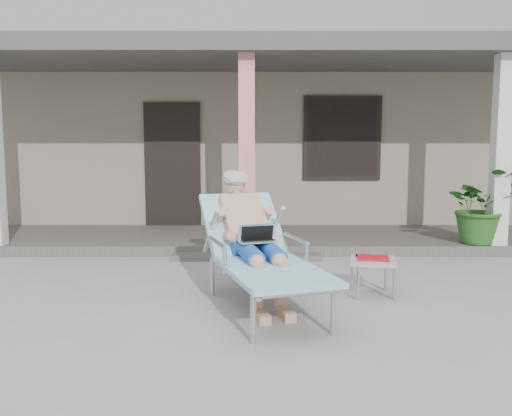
{
  "coord_description": "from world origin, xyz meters",
  "views": [
    {
      "loc": [
        0.12,
        -5.33,
        1.56
      ],
      "look_at": [
        0.13,
        0.6,
        0.85
      ],
      "focal_mm": 38.0,
      "sensor_mm": 36.0,
      "label": 1
    }
  ],
  "objects": [
    {
      "name": "side_table",
      "position": [
        1.33,
        0.12,
        0.34
      ],
      "size": [
        0.52,
        0.52,
        0.4
      ],
      "rotation": [
        0.0,
        0.0,
        -0.18
      ],
      "color": "#A8A8A4",
      "rests_on": "ground"
    },
    {
      "name": "porch_deck",
      "position": [
        0.0,
        3.0,
        0.07
      ],
      "size": [
        10.0,
        2.0,
        0.15
      ],
      "primitive_type": "cube",
      "color": "#605B56",
      "rests_on": "ground"
    },
    {
      "name": "ground",
      "position": [
        0.0,
        0.0,
        0.0
      ],
      "size": [
        60.0,
        60.0,
        0.0
      ],
      "primitive_type": "plane",
      "color": "#9E9E99",
      "rests_on": "ground"
    },
    {
      "name": "potted_palm",
      "position": [
        3.29,
        2.25,
        0.68
      ],
      "size": [
        1.16,
        1.07,
        1.07
      ],
      "primitive_type": "imported",
      "rotation": [
        0.0,
        0.0,
        0.28
      ],
      "color": "#26591E",
      "rests_on": "porch_deck"
    },
    {
      "name": "porch_step",
      "position": [
        0.0,
        1.85,
        0.04
      ],
      "size": [
        2.0,
        0.3,
        0.07
      ],
      "primitive_type": "cube",
      "color": "#605B56",
      "rests_on": "ground"
    },
    {
      "name": "lounger",
      "position": [
        0.12,
        -0.17,
        0.84
      ],
      "size": [
        1.35,
        2.16,
        1.36
      ],
      "rotation": [
        0.0,
        0.0,
        0.3
      ],
      "color": "#B7B7BC",
      "rests_on": "ground"
    },
    {
      "name": "porch_overhang",
      "position": [
        0.0,
        2.95,
        2.79
      ],
      "size": [
        10.0,
        2.3,
        2.85
      ],
      "color": "silver",
      "rests_on": "porch_deck"
    },
    {
      "name": "house",
      "position": [
        0.0,
        6.5,
        1.67
      ],
      "size": [
        10.4,
        5.4,
        3.3
      ],
      "color": "gray",
      "rests_on": "ground"
    }
  ]
}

